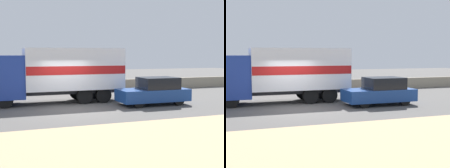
% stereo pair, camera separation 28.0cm
% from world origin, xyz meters
% --- Properties ---
extents(ground_plane, '(80.00, 80.00, 0.00)m').
position_xyz_m(ground_plane, '(0.00, 0.00, 0.00)').
color(ground_plane, '#514F4C').
extents(dirt_shoulder_foreground, '(60.00, 6.90, 0.04)m').
position_xyz_m(dirt_shoulder_foreground, '(0.00, -7.20, 0.02)').
color(dirt_shoulder_foreground, tan).
rests_on(dirt_shoulder_foreground, ground_plane).
extents(stone_wall_backdrop, '(60.00, 0.35, 0.87)m').
position_xyz_m(stone_wall_backdrop, '(0.00, 7.10, 0.43)').
color(stone_wall_backdrop, gray).
rests_on(stone_wall_backdrop, ground_plane).
extents(box_truck, '(7.71, 2.42, 3.12)m').
position_xyz_m(box_truck, '(-0.12, 2.63, 1.78)').
color(box_truck, navy).
rests_on(box_truck, ground_plane).
extents(car_hatchback, '(3.87, 1.75, 1.51)m').
position_xyz_m(car_hatchback, '(4.69, 0.14, 0.74)').
color(car_hatchback, navy).
rests_on(car_hatchback, ground_plane).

